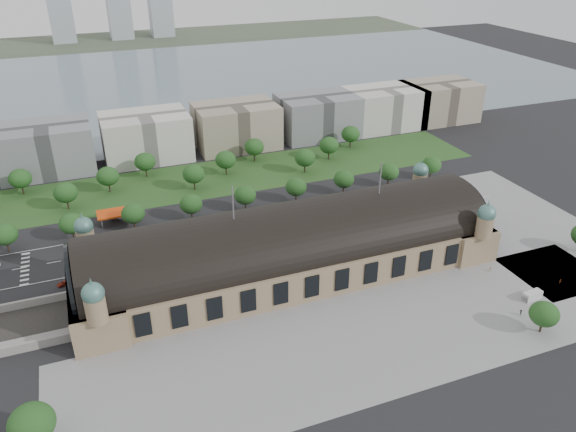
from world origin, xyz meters
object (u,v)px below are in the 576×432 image
object	(u,v)px
traffic_car_2	(125,255)
parked_car_4	(207,255)
parked_car_1	(64,283)
bus_east	(315,223)
traffic_car_4	(254,238)
parked_car_0	(126,271)
parked_car_2	(153,260)
bus_west	(248,236)
parked_car_6	(192,253)
pedestrian_1	(560,281)
traffic_car_5	(370,203)
pedestrian_0	(490,270)
van_south	(531,296)
parked_car_5	(212,254)
traffic_car_3	(150,240)
parked_car_3	(117,267)
bus_mid	(274,226)
pedestrian_4	(521,313)
traffic_car_6	(419,198)
petrol_station	(116,213)

from	to	relation	value
traffic_car_2	parked_car_4	size ratio (longest dim) A/B	1.19
parked_car_1	bus_east	distance (m)	99.35
traffic_car_4	parked_car_1	world-z (taller)	parked_car_1
parked_car_0	parked_car_2	bearing A→B (deg)	84.35
traffic_car_4	bus_west	distance (m)	2.31
parked_car_6	pedestrian_1	xyz separation A→B (m)	(116.33, -66.79, 0.26)
traffic_car_5	parked_car_2	distance (m)	99.83
bus_east	bus_west	bearing A→B (deg)	93.51
bus_west	pedestrian_0	bearing A→B (deg)	-130.45
parked_car_6	van_south	size ratio (longest dim) A/B	0.70
traffic_car_4	bus_east	world-z (taller)	bus_east
van_south	parked_car_5	bearing A→B (deg)	139.38
bus_east	van_south	xyz separation A→B (m)	(47.42, -73.42, -0.37)
bus_east	pedestrian_0	world-z (taller)	bus_east
parked_car_2	bus_east	bearing A→B (deg)	59.28
traffic_car_3	pedestrian_1	size ratio (longest dim) A/B	2.47
parked_car_3	bus_mid	size ratio (longest dim) A/B	0.37
parked_car_5	pedestrian_1	world-z (taller)	pedestrian_1
van_south	pedestrian_4	bearing A→B (deg)	-154.44
traffic_car_5	parked_car_0	distance (m)	110.85
parked_car_4	bus_east	xyz separation A→B (m)	(47.64, 6.86, 1.01)
parked_car_3	pedestrian_0	world-z (taller)	pedestrian_0
pedestrian_4	parked_car_4	bearing A→B (deg)	-92.82
traffic_car_6	parked_car_6	bearing A→B (deg)	-77.70
traffic_car_5	pedestrian_4	xyz separation A→B (m)	(6.37, -89.15, 0.26)
parked_car_2	parked_car_5	bearing A→B (deg)	46.43
traffic_car_2	van_south	size ratio (longest dim) A/B	0.79
traffic_car_6	bus_mid	world-z (taller)	bus_mid
bus_east	van_south	distance (m)	87.41
parked_car_3	pedestrian_4	bearing A→B (deg)	22.01
parked_car_4	bus_east	size ratio (longest dim) A/B	0.37
petrol_station	bus_east	bearing A→B (deg)	-26.18
traffic_car_5	parked_car_2	world-z (taller)	parked_car_2
traffic_car_2	pedestrian_1	bearing A→B (deg)	59.05
bus_west	van_south	size ratio (longest dim) A/B	1.55
traffic_car_4	parked_car_0	bearing A→B (deg)	-84.62
traffic_car_5	parked_car_4	xyz separation A→B (m)	(-79.23, -17.00, 0.03)
van_south	pedestrian_0	xyz separation A→B (m)	(-1.50, 19.05, -0.59)
traffic_car_5	parked_car_5	distance (m)	79.07
parked_car_1	traffic_car_2	bearing A→B (deg)	96.56
traffic_car_3	traffic_car_4	xyz separation A→B (m)	(39.16, -13.50, -0.04)
parked_car_0	pedestrian_4	xyz separation A→B (m)	(115.90, -72.15, 0.22)
traffic_car_6	bus_mid	size ratio (longest dim) A/B	0.46
parked_car_1	pedestrian_4	distance (m)	154.91
parked_car_2	van_south	bearing A→B (deg)	25.28
traffic_car_6	pedestrian_0	size ratio (longest dim) A/B	3.19
pedestrian_4	traffic_car_6	bearing A→B (deg)	-154.31
parked_car_5	traffic_car_2	bearing A→B (deg)	-138.57
parked_car_2	parked_car_6	world-z (taller)	parked_car_2
traffic_car_2	bus_east	distance (m)	76.96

